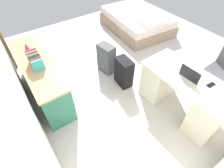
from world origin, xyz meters
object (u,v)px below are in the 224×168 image
at_px(suitcase_black, 124,72).
at_px(computer_mouse, 178,67).
at_px(laptop, 191,76).
at_px(cell_phone_near_laptop, 211,85).
at_px(credenza, 42,78).
at_px(office_chair, 221,73).
at_px(figurine_small, 26,46).
at_px(suitcase_spare_grey, 106,59).
at_px(bed, 137,21).
at_px(desk, 183,94).

relative_size(suitcase_black, computer_mouse, 5.81).
bearing_deg(laptop, cell_phone_near_laptop, -154.67).
relative_size(credenza, computer_mouse, 18.00).
distance_m(office_chair, figurine_small, 3.51).
distance_m(suitcase_spare_grey, figurine_small, 1.50).
height_order(suitcase_spare_grey, cell_phone_near_laptop, cell_phone_near_laptop).
xyz_separation_m(credenza, laptop, (-1.68, -1.77, 0.42)).
relative_size(office_chair, laptop, 2.97).
height_order(bed, suitcase_black, suitcase_black).
height_order(office_chair, laptop, laptop).
height_order(suitcase_black, computer_mouse, computer_mouse).
bearing_deg(desk, credenza, 46.51).
xyz_separation_m(suitcase_spare_grey, laptop, (-1.57, -0.46, 0.48)).
bearing_deg(suitcase_spare_grey, desk, -173.24).
bearing_deg(credenza, desk, -133.49).
relative_size(desk, office_chair, 1.55).
distance_m(computer_mouse, cell_phone_near_laptop, 0.53).
bearing_deg(laptop, credenza, 46.50).
xyz_separation_m(cell_phone_near_laptop, figurine_small, (2.39, 1.90, 0.06)).
bearing_deg(figurine_small, bed, -80.88).
xyz_separation_m(computer_mouse, cell_phone_near_laptop, (-0.52, -0.09, -0.01)).
relative_size(office_chair, suitcase_spare_grey, 1.49).
distance_m(bed, computer_mouse, 2.70).
xyz_separation_m(laptop, computer_mouse, (0.26, -0.03, -0.03)).
relative_size(suitcase_black, suitcase_spare_grey, 0.92).
bearing_deg(office_chair, bed, -6.73).
relative_size(desk, figurine_small, 13.26).
relative_size(laptop, cell_phone_near_laptop, 2.33).
distance_m(office_chair, credenza, 3.23).
height_order(computer_mouse, cell_phone_near_laptop, computer_mouse).
distance_m(credenza, suitcase_black, 1.51).
distance_m(bed, suitcase_black, 2.28).
relative_size(suitcase_spare_grey, figurine_small, 5.73).
xyz_separation_m(bed, laptop, (-2.61, 1.25, 0.55)).
xyz_separation_m(suitcase_black, computer_mouse, (-0.79, -0.44, 0.47)).
xyz_separation_m(office_chair, suitcase_spare_grey, (1.65, 1.40, -0.10)).
bearing_deg(bed, laptop, 154.32).
height_order(desk, bed, desk).
bearing_deg(suitcase_spare_grey, computer_mouse, -168.96).
xyz_separation_m(suitcase_spare_grey, figurine_small, (0.56, 1.31, 0.49)).
bearing_deg(credenza, suitcase_spare_grey, -94.84).
bearing_deg(bed, suitcase_black, 133.27).
bearing_deg(desk, suitcase_spare_grey, 16.47).
xyz_separation_m(laptop, figurine_small, (2.12, 1.77, 0.01)).
xyz_separation_m(bed, suitcase_spare_grey, (-1.04, 1.72, 0.07)).
xyz_separation_m(credenza, suitcase_spare_grey, (-0.11, -1.31, -0.06)).
distance_m(bed, figurine_small, 3.12).
relative_size(bed, cell_phone_near_laptop, 14.79).
distance_m(bed, suitcase_spare_grey, 2.01).
bearing_deg(suitcase_black, laptop, -155.12).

